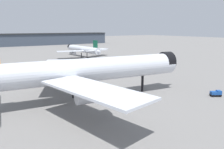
{
  "coord_description": "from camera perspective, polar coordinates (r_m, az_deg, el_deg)",
  "views": [
    {
      "loc": [
        -26.67,
        -54.44,
        20.71
      ],
      "look_at": [
        10.1,
        0.73,
        6.81
      ],
      "focal_mm": 35.64,
      "sensor_mm": 36.0,
      "label": 1
    }
  ],
  "objects": [
    {
      "name": "baggage_tug_wing",
      "position": [
        75.91,
        25.12,
        -4.38
      ],
      "size": [
        3.56,
        3.16,
        1.85
      ],
      "rotation": [
        0.0,
        0.0,
        5.72
      ],
      "color": "black",
      "rests_on": "ground"
    },
    {
      "name": "airliner_near_gate",
      "position": [
        64.08,
        -6.9,
        0.95
      ],
      "size": [
        69.2,
        62.65,
        19.75
      ],
      "rotation": [
        0.0,
        0.0,
        -0.13
      ],
      "color": "silver",
      "rests_on": "ground"
    },
    {
      "name": "airliner_far_taxiway",
      "position": [
        163.28,
        -7.48,
        6.44
      ],
      "size": [
        41.95,
        46.0,
        12.74
      ],
      "rotation": [
        0.0,
        0.0,
        1.63
      ],
      "color": "silver",
      "rests_on": "ground"
    },
    {
      "name": "ground",
      "position": [
        64.06,
        -7.23,
        -7.12
      ],
      "size": [
        900.0,
        900.0,
        0.0
      ],
      "primitive_type": "plane",
      "color": "slate"
    },
    {
      "name": "service_truck_front",
      "position": [
        104.73,
        -16.12,
        0.85
      ],
      "size": [
        5.88,
        3.61,
        3.0
      ],
      "rotation": [
        0.0,
        0.0,
        6.05
      ],
      "color": "black",
      "rests_on": "ground"
    },
    {
      "name": "terminal_building",
      "position": [
        283.63,
        -25.4,
        8.02
      ],
      "size": [
        247.58,
        27.37,
        25.52
      ],
      "rotation": [
        0.0,
        0.0,
        -0.03
      ],
      "color": "#3D4756",
      "rests_on": "ground"
    }
  ]
}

